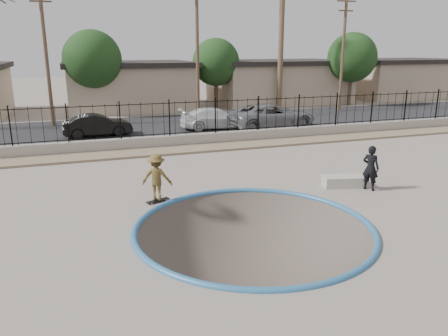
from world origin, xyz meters
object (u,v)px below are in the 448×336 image
object	(u,v)px
car_d	(272,116)
skater	(157,180)
car_c	(216,118)
videographer	(371,168)
car_b	(97,125)
skateboard	(158,200)
concrete_ledge	(345,181)

from	to	relation	value
car_d	skater	bearing A→B (deg)	135.20
car_c	videographer	bearing A→B (deg)	-170.51
videographer	car_d	size ratio (longest dim) A/B	0.29
car_b	videographer	bearing A→B (deg)	-150.77
skater	skateboard	size ratio (longest dim) A/B	1.84
skater	car_b	world-z (taller)	skater
car_c	car_d	xyz separation A→B (m)	(3.42, -1.12, 0.13)
videographer	concrete_ledge	bearing A→B (deg)	12.70
videographer	car_d	world-z (taller)	videographer
car_b	car_d	distance (m)	10.76
skater	videographer	bearing A→B (deg)	-164.88
skater	videographer	world-z (taller)	videographer
car_b	concrete_ledge	bearing A→B (deg)	-151.44
skateboard	videographer	bearing A→B (deg)	-29.73
skater	concrete_ledge	xyz separation A→B (m)	(6.98, -0.57, -0.59)
car_b	car_d	xyz separation A→B (m)	(10.72, -0.99, 0.15)
car_d	concrete_ledge	bearing A→B (deg)	163.26
skateboard	car_d	size ratio (longest dim) A/B	0.15
skater	car_d	bearing A→B (deg)	-105.97
car_d	car_c	bearing A→B (deg)	67.16
skateboard	car_b	distance (m)	12.37
skateboard	car_c	bearing A→B (deg)	43.12
concrete_ledge	car_b	size ratio (longest dim) A/B	0.41
skateboard	car_d	world-z (taller)	car_d
concrete_ledge	car_c	world-z (taller)	car_c
skater	car_b	xyz separation A→B (m)	(-1.21, 12.29, -0.11)
videographer	skater	bearing A→B (deg)	48.89
videographer	car_b	size ratio (longest dim) A/B	0.42
skateboard	car_c	distance (m)	13.85
videographer	car_c	world-z (taller)	videographer
skateboard	car_d	xyz separation A→B (m)	(9.51, 11.30, 0.77)
car_b	car_c	xyz separation A→B (m)	(7.30, 0.13, 0.01)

